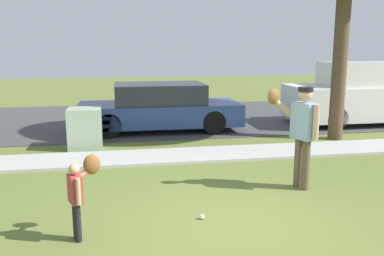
{
  "coord_description": "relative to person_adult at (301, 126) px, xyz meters",
  "views": [
    {
      "loc": [
        -1.44,
        -5.03,
        2.37
      ],
      "look_at": [
        -0.21,
        1.79,
        1.0
      ],
      "focal_mm": 38.72,
      "sensor_mm": 36.0,
      "label": 1
    }
  ],
  "objects": [
    {
      "name": "parked_wagon_blue",
      "position": [
        -1.81,
        5.3,
        -0.41
      ],
      "size": [
        4.5,
        1.8,
        1.33
      ],
      "rotation": [
        0.0,
        0.0,
        3.14
      ],
      "color": "#2D478C",
      "rests_on": "road_surface"
    },
    {
      "name": "utility_cabinet",
      "position": [
        -3.75,
        3.55,
        -0.6
      ],
      "size": [
        0.77,
        0.72,
        0.95
      ],
      "primitive_type": "cube",
      "color": "#9EB293",
      "rests_on": "ground"
    },
    {
      "name": "sidewalk_strip",
      "position": [
        -1.53,
        2.36,
        -1.04
      ],
      "size": [
        36.0,
        1.2,
        0.06
      ],
      "primitive_type": "cube",
      "color": "#B2B2AD",
      "rests_on": "ground"
    },
    {
      "name": "parked_van_white",
      "position": [
        4.69,
        5.27,
        -0.17
      ],
      "size": [
        5.0,
        1.95,
        1.88
      ],
      "rotation": [
        0.0,
        0.0,
        3.14
      ],
      "color": "silver",
      "rests_on": "road_surface"
    },
    {
      "name": "road_surface",
      "position": [
        -1.53,
        7.36,
        -1.06
      ],
      "size": [
        36.0,
        6.8,
        0.02
      ],
      "primitive_type": "cube",
      "color": "#424244",
      "rests_on": "ground"
    },
    {
      "name": "ground_plane",
      "position": [
        -1.53,
        2.26,
        -1.07
      ],
      "size": [
        48.0,
        48.0,
        0.0
      ],
      "primitive_type": "plane",
      "color": "olive"
    },
    {
      "name": "baseball",
      "position": [
        -1.87,
        -0.97,
        -1.04
      ],
      "size": [
        0.07,
        0.07,
        0.07
      ],
      "primitive_type": "sphere",
      "color": "white",
      "rests_on": "ground"
    },
    {
      "name": "person_child",
      "position": [
        -3.46,
        -1.25,
        -0.4
      ],
      "size": [
        0.43,
        0.5,
        1.03
      ],
      "rotation": [
        0.0,
        0.0,
        0.35
      ],
      "color": "black",
      "rests_on": "ground"
    },
    {
      "name": "person_adult",
      "position": [
        0.0,
        0.0,
        0.0
      ],
      "size": [
        0.82,
        0.58,
        1.72
      ],
      "rotation": [
        0.0,
        0.0,
        -2.79
      ],
      "color": "brown",
      "rests_on": "ground"
    }
  ]
}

